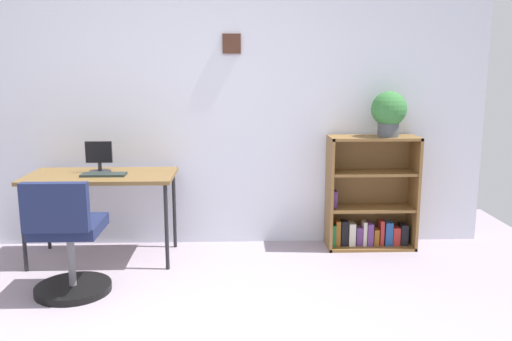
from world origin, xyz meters
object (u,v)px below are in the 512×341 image
object	(u,v)px
desk	(101,180)
potted_plant_on_shelf	(389,112)
office_chair	(68,245)
bookshelf_low	(370,199)
keyboard	(104,175)
monitor	(99,158)

from	to	relation	value
desk	potted_plant_on_shelf	xyz separation A→B (m)	(2.35, 0.19, 0.53)
potted_plant_on_shelf	office_chair	bearing A→B (deg)	-159.22
potted_plant_on_shelf	bookshelf_low	bearing A→B (deg)	154.64
desk	keyboard	world-z (taller)	keyboard
keyboard	potted_plant_on_shelf	size ratio (longest dim) A/B	0.91
monitor	potted_plant_on_shelf	bearing A→B (deg)	2.71
office_chair	potted_plant_on_shelf	distance (m)	2.70
monitor	office_chair	xyz separation A→B (m)	(-0.04, -0.80, -0.46)
keyboard	potted_plant_on_shelf	bearing A→B (deg)	6.34
bookshelf_low	potted_plant_on_shelf	distance (m)	0.77
keyboard	bookshelf_low	size ratio (longest dim) A/B	0.35
desk	keyboard	bearing A→B (deg)	-61.09
bookshelf_low	potted_plant_on_shelf	world-z (taller)	potted_plant_on_shelf
office_chair	potted_plant_on_shelf	bearing A→B (deg)	20.78
keyboard	office_chair	size ratio (longest dim) A/B	0.41
monitor	potted_plant_on_shelf	distance (m)	2.40
desk	bookshelf_low	size ratio (longest dim) A/B	1.20
monitor	office_chair	bearing A→B (deg)	-92.63
monitor	potted_plant_on_shelf	world-z (taller)	potted_plant_on_shelf
office_chair	bookshelf_low	bearing A→B (deg)	22.94
keyboard	bookshelf_low	bearing A→B (deg)	8.11
desk	bookshelf_low	xyz separation A→B (m)	(2.23, 0.24, -0.23)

